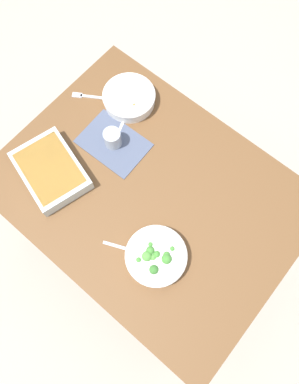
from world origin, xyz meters
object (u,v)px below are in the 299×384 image
Objects in this scene: spoon_by_broccoli at (131,250)px; stew_bowl at (129,98)px; fork_on_table at (89,97)px; spoon_spare at (121,127)px; broccoli_bowl at (156,256)px; baking_dish at (51,170)px; spoon_by_stew at (120,101)px; drink_cup at (113,139)px.

stew_bowl is at bearing -48.24° from spoon_by_broccoli.
fork_on_table is (0.15, 0.10, -0.03)m from stew_bowl.
fork_on_table is at bearing -6.44° from spoon_spare.
stew_bowl is 1.44× the size of fork_on_table.
spoon_by_broccoli is (0.09, 0.04, -0.03)m from broccoli_bowl.
baking_dish is 2.41× the size of spoon_by_stew.
drink_cup reaches higher than spoon_spare.
spoon_by_broccoli is at bearing 23.74° from broccoli_bowl.
spoon_spare is (-0.09, 0.09, 0.00)m from spoon_by_stew.
drink_cup is 0.59× the size of spoon_by_stew.
fork_on_table is at bearing -69.12° from baking_dish.
stew_bowl is 0.19m from fork_on_table.
broccoli_bowl reaches higher than spoon_spare.
spoon_spare is at bearing 173.56° from fork_on_table.
drink_cup is 0.51× the size of spoon_by_broccoli.
broccoli_bowl is 0.54m from baking_dish.
spoon_spare is (0.47, -0.33, -0.03)m from broccoli_bowl.
broccoli_bowl is at bearing 150.24° from drink_cup.
broccoli_bowl reaches higher than fork_on_table.
stew_bowl is at bearing -64.84° from spoon_spare.
spoon_by_stew is at bearing 40.89° from stew_bowl.
baking_dish is 0.39m from fork_on_table.
drink_cup reaches higher than stew_bowl.
stew_bowl reaches higher than spoon_by_stew.
baking_dish reaches higher than stew_bowl.
stew_bowl is 2.70× the size of drink_cup.
spoon_by_broccoli is 0.97× the size of spoon_spare.
baking_dish is 4.10× the size of drink_cup.
spoon_by_stew is 0.14m from fork_on_table.
spoon_by_broccoli is (-0.46, 0.03, -0.03)m from baking_dish.
spoon_by_stew is (0.02, -0.43, -0.03)m from baking_dish.
broccoli_bowl is at bearing 142.91° from spoon_by_stew.
spoon_by_stew reaches higher than fork_on_table.
stew_bowl is 0.99× the size of broccoli_bowl.
baking_dish is at bearing 92.17° from spoon_by_stew.
spoon_by_stew is at bearing -44.49° from spoon_by_broccoli.
baking_dish is at bearing 69.41° from drink_cup.
drink_cup is (-0.10, -0.26, 0.00)m from baking_dish.
baking_dish is 0.43m from spoon_by_stew.
spoon_spare is at bearing -35.07° from broccoli_bowl.
spoon_by_stew is (0.56, -0.42, -0.03)m from broccoli_bowl.
drink_cup is at bearing 124.26° from spoon_by_stew.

